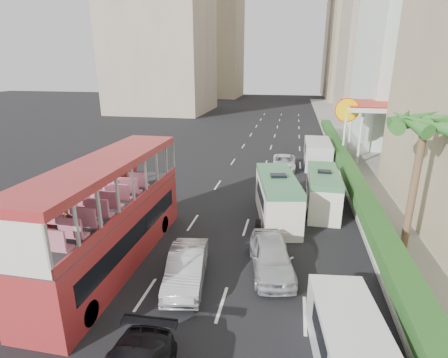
% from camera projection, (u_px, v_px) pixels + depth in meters
% --- Properties ---
extents(ground_plane, '(200.00, 200.00, 0.00)m').
position_uv_depth(ground_plane, '(239.00, 277.00, 15.52)').
color(ground_plane, black).
rests_on(ground_plane, ground).
extents(double_decker_bus, '(2.50, 11.00, 5.06)m').
position_uv_depth(double_decker_bus, '(110.00, 214.00, 15.84)').
color(double_decker_bus, '#A12628').
rests_on(double_decker_bus, ground).
extents(car_silver_lane_a, '(2.17, 4.51, 1.43)m').
position_uv_depth(car_silver_lane_a, '(187.00, 282.00, 15.14)').
color(car_silver_lane_a, silver).
rests_on(car_silver_lane_a, ground).
extents(car_silver_lane_b, '(2.65, 4.71, 1.51)m').
position_uv_depth(car_silver_lane_b, '(271.00, 271.00, 15.98)').
color(car_silver_lane_b, silver).
rests_on(car_silver_lane_b, ground).
extents(van_asset, '(2.08, 4.40, 1.22)m').
position_uv_depth(van_asset, '(284.00, 169.00, 31.59)').
color(van_asset, silver).
rests_on(van_asset, ground).
extents(minibus_near, '(3.16, 6.37, 2.70)m').
position_uv_depth(minibus_near, '(277.00, 198.00, 20.95)').
color(minibus_near, silver).
rests_on(minibus_near, ground).
extents(minibus_far, '(1.89, 5.60, 2.48)m').
position_uv_depth(minibus_far, '(323.00, 191.00, 22.46)').
color(minibus_far, silver).
rests_on(minibus_far, ground).
extents(panel_van_near, '(2.38, 4.82, 1.85)m').
position_uv_depth(panel_van_near, '(349.00, 346.00, 10.49)').
color(panel_van_near, silver).
rests_on(panel_van_near, ground).
extents(panel_van_far, '(2.30, 5.69, 2.27)m').
position_uv_depth(panel_van_far, '(317.00, 153.00, 32.43)').
color(panel_van_far, silver).
rests_on(panel_van_far, ground).
extents(sidewalk, '(6.00, 120.00, 0.18)m').
position_uv_depth(sidewalk, '(359.00, 153.00, 37.12)').
color(sidewalk, '#99968C').
rests_on(sidewalk, ground).
extents(kerb_wall, '(0.30, 44.00, 1.00)m').
position_uv_depth(kerb_wall, '(346.00, 177.00, 27.20)').
color(kerb_wall, silver).
rests_on(kerb_wall, sidewalk).
extents(hedge, '(1.10, 44.00, 0.70)m').
position_uv_depth(hedge, '(347.00, 166.00, 26.94)').
color(hedge, '#2D6626').
rests_on(hedge, kerb_wall).
extents(palm_tree, '(0.36, 0.36, 6.40)m').
position_uv_depth(palm_tree, '(414.00, 187.00, 16.74)').
color(palm_tree, brown).
rests_on(palm_tree, sidewalk).
extents(shell_station, '(6.50, 8.00, 5.50)m').
position_uv_depth(shell_station, '(377.00, 131.00, 34.24)').
color(shell_station, silver).
rests_on(shell_station, ground).
extents(tower_far_a, '(14.00, 14.00, 44.00)m').
position_uv_depth(tower_far_a, '(366.00, 6.00, 81.93)').
color(tower_far_a, tan).
rests_on(tower_far_a, ground).
extents(tower_far_b, '(14.00, 14.00, 40.00)m').
position_uv_depth(tower_far_b, '(351.00, 26.00, 103.05)').
color(tower_far_b, tan).
rests_on(tower_far_b, ground).
extents(tower_left_b, '(16.00, 16.00, 46.00)m').
position_uv_depth(tower_left_b, '(212.00, 11.00, 96.31)').
color(tower_left_b, tan).
rests_on(tower_left_b, ground).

